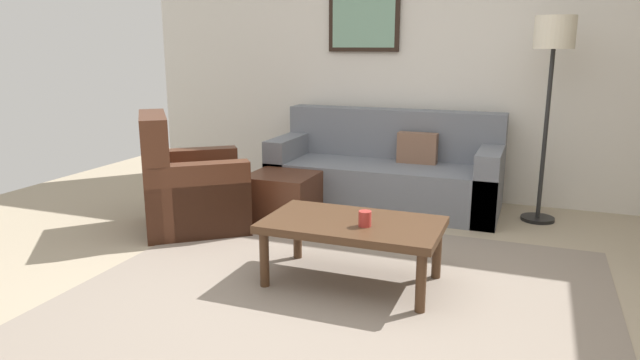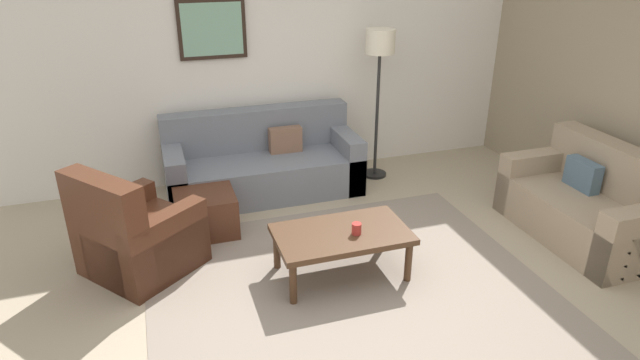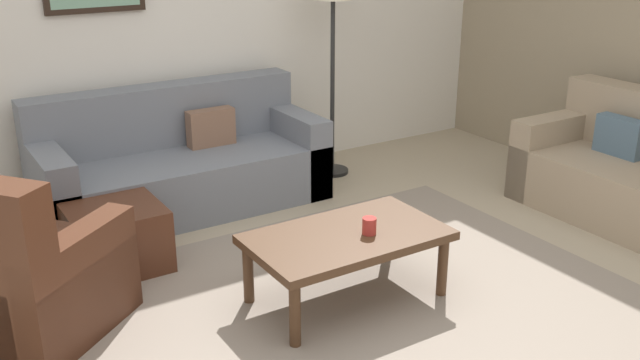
% 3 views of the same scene
% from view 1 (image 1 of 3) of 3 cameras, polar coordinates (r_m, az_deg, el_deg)
% --- Properties ---
extents(ground_plane, '(8.00, 8.00, 0.00)m').
position_cam_1_polar(ground_plane, '(3.47, 1.73, -11.76)').
color(ground_plane, tan).
extents(rear_partition, '(6.00, 0.12, 2.80)m').
position_cam_1_polar(rear_partition, '(5.66, 10.86, 12.45)').
color(rear_partition, silver).
rests_on(rear_partition, ground_plane).
extents(area_rug, '(3.16, 2.79, 0.01)m').
position_cam_1_polar(area_rug, '(3.47, 1.73, -11.70)').
color(area_rug, gray).
rests_on(area_rug, ground_plane).
extents(couch_main, '(2.08, 0.87, 0.88)m').
position_cam_1_polar(couch_main, '(5.36, 6.80, 0.68)').
color(couch_main, slate).
rests_on(couch_main, ground_plane).
extents(armchair_leather, '(1.12, 1.12, 0.95)m').
position_cam_1_polar(armchair_leather, '(4.77, -13.45, -1.11)').
color(armchair_leather, '#4C2819').
rests_on(armchair_leather, ground_plane).
extents(ottoman, '(0.56, 0.56, 0.40)m').
position_cam_1_polar(ottoman, '(4.91, -3.72, -1.63)').
color(ottoman, '#4C2819').
rests_on(ottoman, ground_plane).
extents(coffee_table, '(1.10, 0.64, 0.41)m').
position_cam_1_polar(coffee_table, '(3.55, 3.31, -4.95)').
color(coffee_table, '#472D1C').
rests_on(coffee_table, ground_plane).
extents(cup, '(0.08, 0.08, 0.09)m').
position_cam_1_polar(cup, '(3.42, 4.56, -3.91)').
color(cup, '#B2332D').
rests_on(cup, coffee_table).
extents(lamp_standing, '(0.32, 0.32, 1.71)m').
position_cam_1_polar(lamp_standing, '(5.04, 22.49, 11.69)').
color(lamp_standing, black).
rests_on(lamp_standing, ground_plane).
extents(framed_artwork, '(0.71, 0.04, 0.62)m').
position_cam_1_polar(framed_artwork, '(5.73, 4.45, 15.92)').
color(framed_artwork, black).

